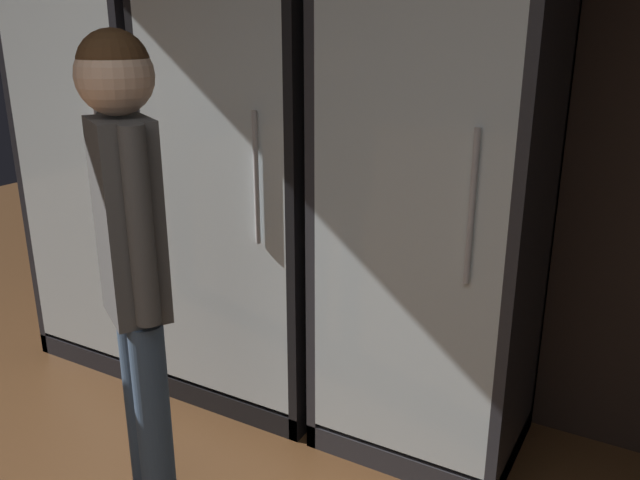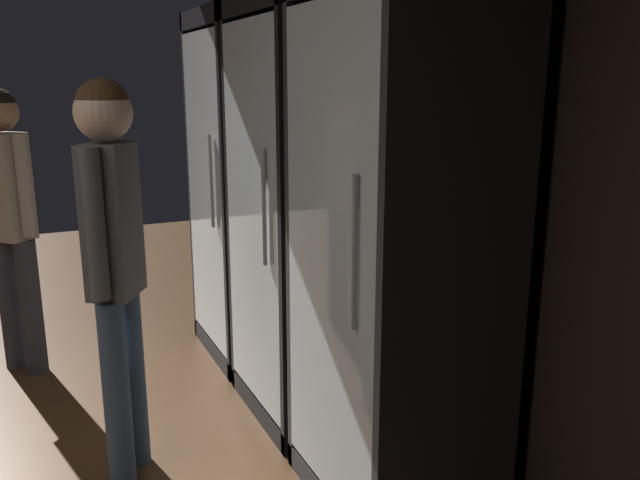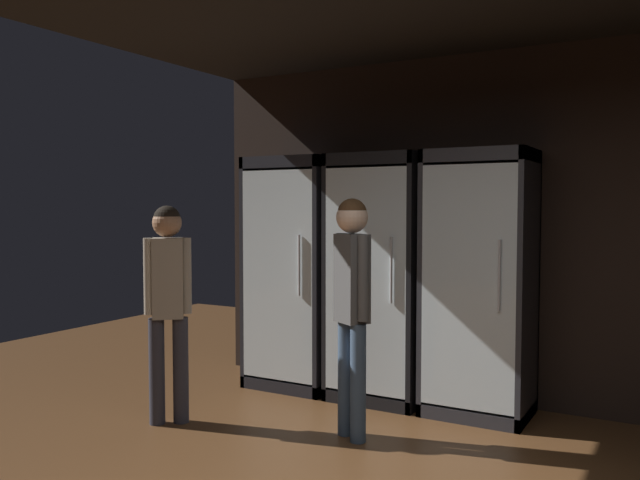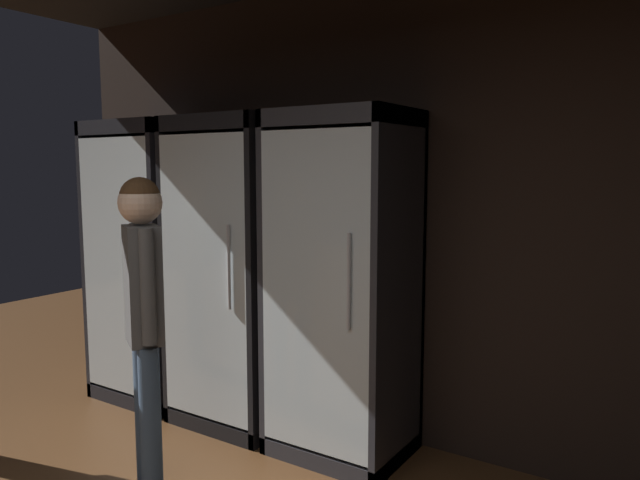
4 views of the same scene
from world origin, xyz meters
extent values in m
cube|color=black|center=(0.00, 3.03, 1.40)|extent=(6.00, 0.06, 2.80)
cube|color=black|center=(-2.10, 2.96, 1.00)|extent=(0.77, 0.04, 2.00)
cube|color=black|center=(-2.46, 2.68, 1.00)|extent=(0.04, 0.61, 2.00)
cube|color=black|center=(-1.74, 2.68, 1.00)|extent=(0.04, 0.61, 2.00)
cube|color=black|center=(-2.10, 2.68, 0.05)|extent=(0.77, 0.61, 0.10)
cube|color=white|center=(-2.10, 2.93, 1.00)|extent=(0.69, 0.02, 1.76)
cube|color=silver|center=(-2.10, 2.38, 1.00)|extent=(0.69, 0.02, 1.76)
cylinder|color=#B2B2B7|center=(-1.87, 2.36, 1.10)|extent=(0.02, 0.02, 0.50)
cube|color=silver|center=(-2.10, 2.68, 0.12)|extent=(0.67, 0.53, 0.02)
cylinder|color=#194723|center=(-2.32, 2.64, 0.22)|extent=(0.08, 0.08, 0.18)
cylinder|color=#194723|center=(-2.32, 2.64, 0.35)|extent=(0.02, 0.02, 0.08)
cylinder|color=beige|center=(-2.32, 2.64, 0.20)|extent=(0.08, 0.08, 0.07)
cylinder|color=gray|center=(-2.10, 2.67, 0.22)|extent=(0.07, 0.07, 0.19)
cylinder|color=gray|center=(-2.10, 2.67, 0.35)|extent=(0.03, 0.03, 0.06)
cylinder|color=#B2332D|center=(-2.10, 2.67, 0.23)|extent=(0.07, 0.07, 0.07)
cylinder|color=#9EAD99|center=(-1.88, 2.67, 0.22)|extent=(0.07, 0.07, 0.19)
cylinder|color=#9EAD99|center=(-1.88, 2.67, 0.36)|extent=(0.02, 0.02, 0.09)
cylinder|color=white|center=(-1.88, 2.67, 0.22)|extent=(0.07, 0.07, 0.05)
cube|color=silver|center=(-2.10, 2.68, 0.70)|extent=(0.67, 0.53, 0.02)
cylinder|color=#336B38|center=(-2.35, 2.65, 0.80)|extent=(0.07, 0.07, 0.18)
cylinder|color=#336B38|center=(-2.35, 2.65, 0.93)|extent=(0.02, 0.02, 0.08)
cylinder|color=tan|center=(-2.35, 2.65, 0.79)|extent=(0.07, 0.07, 0.07)
cylinder|color=#336B38|center=(-2.18, 2.67, 0.82)|extent=(0.07, 0.07, 0.22)
cylinder|color=#336B38|center=(-2.18, 2.67, 0.97)|extent=(0.02, 0.02, 0.07)
cylinder|color=white|center=(-2.18, 2.67, 0.79)|extent=(0.07, 0.07, 0.07)
cylinder|color=#9EAD99|center=(-2.03, 2.64, 0.83)|extent=(0.07, 0.07, 0.23)
cylinder|color=#9EAD99|center=(-2.03, 2.64, 0.98)|extent=(0.02, 0.02, 0.08)
cylinder|color=white|center=(-2.03, 2.64, 0.83)|extent=(0.07, 0.07, 0.07)
cylinder|color=#9EAD99|center=(-1.85, 2.68, 0.80)|extent=(0.08, 0.08, 0.19)
cylinder|color=#9EAD99|center=(-1.85, 2.68, 0.93)|extent=(0.03, 0.03, 0.07)
cylinder|color=#2D2D33|center=(-1.85, 2.68, 0.79)|extent=(0.08, 0.08, 0.06)
cube|color=silver|center=(-2.10, 2.68, 1.29)|extent=(0.67, 0.53, 0.02)
cylinder|color=#336B38|center=(-2.32, 2.72, 1.41)|extent=(0.08, 0.08, 0.24)
cylinder|color=#336B38|center=(-2.32, 2.72, 1.58)|extent=(0.03, 0.03, 0.09)
cylinder|color=#2D2D33|center=(-2.32, 2.72, 1.41)|extent=(0.08, 0.08, 0.08)
cylinder|color=#336B38|center=(-2.10, 2.66, 1.40)|extent=(0.07, 0.07, 0.20)
cylinder|color=#336B38|center=(-2.10, 2.66, 1.54)|extent=(0.02, 0.02, 0.09)
cylinder|color=#2D2D33|center=(-2.10, 2.66, 1.39)|extent=(0.07, 0.07, 0.08)
cylinder|color=#194723|center=(-1.89, 2.71, 1.39)|extent=(0.08, 0.08, 0.19)
cylinder|color=#194723|center=(-1.89, 2.71, 1.53)|extent=(0.02, 0.02, 0.09)
cylinder|color=#2D2D33|center=(-1.89, 2.71, 1.40)|extent=(0.08, 0.08, 0.06)
cube|color=black|center=(-1.29, 2.96, 1.00)|extent=(0.77, 0.04, 2.00)
cube|color=black|center=(-1.65, 2.68, 1.00)|extent=(0.04, 0.61, 2.00)
cube|color=black|center=(-0.92, 2.68, 1.00)|extent=(0.04, 0.61, 2.00)
cube|color=black|center=(-1.29, 2.68, 0.05)|extent=(0.77, 0.61, 0.10)
cube|color=white|center=(-1.29, 2.93, 1.00)|extent=(0.69, 0.02, 1.76)
cube|color=silver|center=(-1.29, 2.38, 1.00)|extent=(0.69, 0.02, 1.76)
cylinder|color=#B2B2B7|center=(-1.06, 2.36, 1.10)|extent=(0.02, 0.02, 0.50)
cube|color=silver|center=(-1.29, 2.68, 0.12)|extent=(0.67, 0.53, 0.02)
cylinder|color=#9EAD99|center=(-1.51, 2.63, 0.23)|extent=(0.08, 0.08, 0.20)
cylinder|color=#9EAD99|center=(-1.51, 2.63, 0.37)|extent=(0.03, 0.03, 0.08)
cylinder|color=white|center=(-1.51, 2.63, 0.22)|extent=(0.08, 0.08, 0.06)
cylinder|color=gray|center=(-1.28, 2.66, 0.22)|extent=(0.06, 0.06, 0.19)
cylinder|color=gray|center=(-1.28, 2.66, 0.35)|extent=(0.02, 0.02, 0.07)
cylinder|color=beige|center=(-1.28, 2.66, 0.22)|extent=(0.07, 0.07, 0.06)
cylinder|color=#9EAD99|center=(-1.06, 2.68, 0.23)|extent=(0.07, 0.07, 0.20)
cylinder|color=#9EAD99|center=(-1.06, 2.68, 0.37)|extent=(0.03, 0.03, 0.08)
cylinder|color=white|center=(-1.06, 2.68, 0.23)|extent=(0.07, 0.07, 0.07)
cube|color=silver|center=(-1.29, 2.68, 0.56)|extent=(0.67, 0.53, 0.02)
cylinder|color=black|center=(-1.46, 2.70, 0.68)|extent=(0.06, 0.06, 0.22)
cylinder|color=black|center=(-1.46, 2.70, 0.82)|extent=(0.02, 0.02, 0.07)
cylinder|color=white|center=(-1.46, 2.70, 0.67)|extent=(0.07, 0.07, 0.09)
cylinder|color=#194723|center=(-1.11, 2.70, 0.66)|extent=(0.08, 0.08, 0.19)
cylinder|color=#194723|center=(-1.11, 2.70, 0.80)|extent=(0.03, 0.03, 0.09)
cylinder|color=tan|center=(-1.11, 2.70, 0.65)|extent=(0.08, 0.08, 0.06)
cube|color=silver|center=(-1.29, 2.68, 1.00)|extent=(0.67, 0.53, 0.02)
cylinder|color=#336B38|center=(-1.53, 2.66, 1.12)|extent=(0.06, 0.06, 0.23)
cylinder|color=#336B38|center=(-1.53, 2.66, 1.28)|extent=(0.02, 0.02, 0.08)
cylinder|color=white|center=(-1.53, 2.66, 1.12)|extent=(0.07, 0.07, 0.09)
cylinder|color=black|center=(-1.36, 2.66, 1.12)|extent=(0.08, 0.08, 0.24)
cylinder|color=black|center=(-1.36, 2.66, 1.28)|extent=(0.03, 0.03, 0.08)
cylinder|color=white|center=(-1.36, 2.66, 1.13)|extent=(0.08, 0.08, 0.08)
cylinder|color=brown|center=(-1.20, 2.70, 1.11)|extent=(0.07, 0.07, 0.22)
cylinder|color=brown|center=(-1.20, 2.70, 1.26)|extent=(0.03, 0.03, 0.07)
cylinder|color=white|center=(-1.20, 2.70, 1.08)|extent=(0.07, 0.07, 0.09)
cylinder|color=#194723|center=(-1.03, 2.67, 1.09)|extent=(0.07, 0.07, 0.18)
cylinder|color=#194723|center=(-1.03, 2.67, 1.22)|extent=(0.03, 0.03, 0.07)
cylinder|color=#2D2D33|center=(-1.03, 2.67, 1.09)|extent=(0.07, 0.07, 0.07)
cube|color=silver|center=(-1.29, 2.68, 1.43)|extent=(0.67, 0.53, 0.02)
cylinder|color=brown|center=(-1.54, 2.69, 1.54)|extent=(0.06, 0.06, 0.20)
cylinder|color=brown|center=(-1.54, 2.69, 1.68)|extent=(0.02, 0.02, 0.07)
cylinder|color=#2D2D33|center=(-1.54, 2.69, 1.52)|extent=(0.07, 0.07, 0.08)
cylinder|color=#9EAD99|center=(-1.36, 2.69, 1.55)|extent=(0.07, 0.07, 0.21)
cylinder|color=#9EAD99|center=(-1.36, 2.69, 1.70)|extent=(0.02, 0.02, 0.09)
cylinder|color=beige|center=(-1.36, 2.69, 1.53)|extent=(0.07, 0.07, 0.06)
cylinder|color=brown|center=(-1.20, 2.66, 1.55)|extent=(0.06, 0.06, 0.23)
cylinder|color=brown|center=(-1.20, 2.66, 1.72)|extent=(0.02, 0.02, 0.10)
cylinder|color=beige|center=(-1.20, 2.66, 1.53)|extent=(0.07, 0.07, 0.06)
cylinder|color=gray|center=(-1.04, 2.68, 1.54)|extent=(0.08, 0.08, 0.20)
cylinder|color=gray|center=(-1.04, 2.68, 1.69)|extent=(0.03, 0.03, 0.09)
cylinder|color=tan|center=(-1.04, 2.68, 1.54)|extent=(0.08, 0.08, 0.06)
cube|color=#2B2B30|center=(-0.47, 2.96, 1.00)|extent=(0.77, 0.04, 2.00)
cube|color=#2B2B30|center=(-0.84, 2.68, 1.00)|extent=(0.04, 0.61, 2.00)
cube|color=#2B2B30|center=(-0.11, 2.68, 1.00)|extent=(0.04, 0.61, 2.00)
cube|color=#2B2B30|center=(-0.47, 2.68, 0.05)|extent=(0.77, 0.61, 0.10)
cube|color=white|center=(-0.47, 2.93, 1.00)|extent=(0.69, 0.02, 1.76)
cube|color=silver|center=(-0.47, 2.38, 1.00)|extent=(0.69, 0.02, 1.76)
cylinder|color=#B2B2B7|center=(-0.24, 2.36, 1.10)|extent=(0.02, 0.02, 0.50)
cube|color=silver|center=(-0.47, 2.68, 0.12)|extent=(0.67, 0.53, 0.02)
cylinder|color=#194723|center=(-0.72, 2.65, 0.24)|extent=(0.08, 0.08, 0.22)
cylinder|color=#194723|center=(-0.72, 2.65, 0.38)|extent=(0.03, 0.03, 0.07)
cylinder|color=white|center=(-0.72, 2.65, 0.24)|extent=(0.08, 0.08, 0.08)
cylinder|color=black|center=(-0.56, 2.67, 0.24)|extent=(0.08, 0.08, 0.21)
cylinder|color=black|center=(-0.56, 2.67, 0.38)|extent=(0.02, 0.02, 0.07)
cylinder|color=#2D2D33|center=(-0.56, 2.67, 0.20)|extent=(0.08, 0.08, 0.06)
cylinder|color=gray|center=(-0.40, 2.69, 0.23)|extent=(0.08, 0.08, 0.21)
cylinder|color=gray|center=(-0.40, 2.69, 0.37)|extent=(0.03, 0.03, 0.06)
cylinder|color=#2D2D33|center=(-0.40, 2.69, 0.21)|extent=(0.08, 0.08, 0.05)
cylinder|color=black|center=(-0.22, 2.72, 0.23)|extent=(0.08, 0.08, 0.21)
cylinder|color=black|center=(-0.22, 2.72, 0.37)|extent=(0.03, 0.03, 0.07)
cylinder|color=white|center=(-0.22, 2.72, 0.23)|extent=(0.08, 0.08, 0.07)
cube|color=silver|center=(-0.47, 2.68, 0.56)|extent=(0.67, 0.53, 0.02)
cylinder|color=black|center=(-0.63, 2.64, 0.68)|extent=(0.07, 0.07, 0.23)
cylinder|color=black|center=(-0.63, 2.64, 0.83)|extent=(0.02, 0.02, 0.07)
cylinder|color=#2D2D33|center=(-0.63, 2.64, 0.69)|extent=(0.07, 0.07, 0.08)
cylinder|color=brown|center=(-0.31, 2.65, 0.66)|extent=(0.07, 0.07, 0.20)
cylinder|color=brown|center=(-0.31, 2.65, 0.79)|extent=(0.02, 0.02, 0.07)
cylinder|color=#2D2D33|center=(-0.31, 2.65, 0.65)|extent=(0.08, 0.08, 0.05)
cube|color=silver|center=(-0.47, 2.68, 1.00)|extent=(0.67, 0.53, 0.02)
cylinder|color=#9EAD99|center=(-0.63, 2.66, 1.12)|extent=(0.07, 0.07, 0.23)
cylinder|color=#9EAD99|center=(-0.63, 2.66, 1.26)|extent=(0.02, 0.02, 0.06)
cylinder|color=beige|center=(-0.63, 2.66, 1.09)|extent=(0.07, 0.07, 0.07)
cylinder|color=#194723|center=(-0.31, 2.65, 1.12)|extent=(0.08, 0.08, 0.23)
cylinder|color=#194723|center=(-0.31, 2.65, 1.28)|extent=(0.03, 0.03, 0.09)
cylinder|color=beige|center=(-0.31, 2.65, 1.13)|extent=(0.08, 0.08, 0.09)
cube|color=silver|center=(-0.47, 2.68, 1.43)|extent=(0.67, 0.53, 0.02)
cylinder|color=gray|center=(-0.70, 2.72, 1.54)|extent=(0.08, 0.08, 0.19)
cylinder|color=gray|center=(-0.70, 2.72, 1.67)|extent=(0.03, 0.03, 0.08)
cylinder|color=#2D2D33|center=(-0.70, 2.72, 1.53)|extent=(0.08, 0.08, 0.06)
cylinder|color=#9EAD99|center=(-0.48, 2.66, 1.54)|extent=(0.07, 0.07, 0.20)
cylinder|color=#9EAD99|center=(-0.48, 2.66, 1.69)|extent=(0.02, 0.02, 0.09)
cylinder|color=tan|center=(-0.48, 2.66, 1.53)|extent=(0.08, 0.08, 0.08)
cylinder|color=brown|center=(-0.26, 2.67, 1.53)|extent=(0.07, 0.07, 0.18)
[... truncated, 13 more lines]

